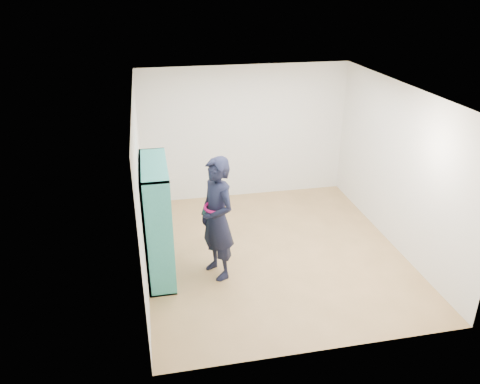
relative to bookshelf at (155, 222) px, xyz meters
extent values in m
plane|color=#9A7646|center=(1.83, 0.19, -0.84)|extent=(4.50, 4.50, 0.00)
plane|color=white|center=(1.83, 0.19, 1.76)|extent=(4.50, 4.50, 0.00)
cube|color=white|center=(-0.17, 0.19, 0.46)|extent=(0.02, 4.50, 2.60)
cube|color=white|center=(3.83, 0.19, 0.46)|extent=(0.02, 4.50, 2.60)
cube|color=white|center=(1.83, 2.44, 0.46)|extent=(4.00, 0.02, 2.60)
cube|color=white|center=(1.83, -2.06, 0.46)|extent=(4.00, 0.02, 2.60)
cube|color=teal|center=(0.03, -0.62, 0.02)|extent=(0.38, 0.03, 1.73)
cube|color=teal|center=(0.03, 0.65, 0.02)|extent=(0.38, 0.03, 1.73)
cube|color=teal|center=(0.03, 0.01, -0.83)|extent=(0.38, 1.30, 0.03)
cube|color=teal|center=(0.03, 0.01, 0.87)|extent=(0.38, 1.30, 0.03)
cube|color=teal|center=(-0.15, 0.01, 0.02)|extent=(0.03, 1.30, 1.73)
cube|color=teal|center=(0.03, -0.19, 0.02)|extent=(0.35, 0.03, 1.67)
cube|color=teal|center=(0.03, 0.22, 0.02)|extent=(0.35, 0.03, 1.67)
cube|color=teal|center=(0.03, 0.01, -0.40)|extent=(0.35, 1.24, 0.03)
cube|color=teal|center=(0.03, 0.01, 0.02)|extent=(0.35, 1.24, 0.03)
cube|color=teal|center=(0.03, 0.01, 0.44)|extent=(0.35, 1.24, 0.03)
cube|color=beige|center=(0.05, -0.41, -0.77)|extent=(0.24, 0.15, 0.06)
cube|color=black|center=(0.06, -0.46, -0.24)|extent=(0.19, 0.17, 0.30)
cube|color=maroon|center=(0.06, -0.46, 0.19)|extent=(0.19, 0.17, 0.31)
cube|color=silver|center=(0.05, -0.41, 0.48)|extent=(0.24, 0.15, 0.06)
cube|color=navy|center=(0.06, -0.05, -0.67)|extent=(0.19, 0.17, 0.26)
cube|color=brown|center=(0.06, -0.05, -0.25)|extent=(0.19, 0.17, 0.27)
cube|color=#BFB28C|center=(0.05, 0.01, 0.08)|extent=(0.24, 0.15, 0.09)
cube|color=#26594C|center=(0.06, -0.05, 0.61)|extent=(0.19, 0.17, 0.32)
cube|color=beige|center=(0.06, 0.36, -0.65)|extent=(0.19, 0.17, 0.30)
cube|color=black|center=(0.05, 0.42, -0.35)|extent=(0.24, 0.15, 0.06)
cube|color=maroon|center=(0.06, 0.36, 0.15)|extent=(0.19, 0.17, 0.23)
cube|color=silver|center=(0.06, 0.36, 0.57)|extent=(0.19, 0.17, 0.23)
imported|color=black|center=(0.86, -0.23, 0.08)|extent=(0.67, 0.79, 1.84)
torus|color=#A80C59|center=(0.86, -0.23, 0.27)|extent=(0.50, 0.50, 0.04)
cube|color=silver|center=(0.69, -0.22, 0.20)|extent=(0.06, 0.09, 0.14)
cube|color=black|center=(0.69, -0.22, 0.20)|extent=(0.06, 0.09, 0.13)
camera|label=1|loc=(0.02, -6.04, 3.20)|focal=35.00mm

